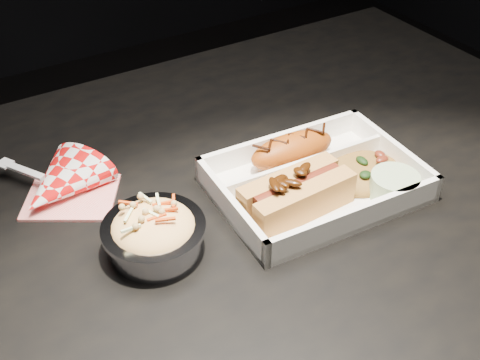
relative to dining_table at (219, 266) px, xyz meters
name	(u,v)px	position (x,y,z in m)	size (l,w,h in m)	color
dining_table	(219,266)	(0.00, 0.00, 0.00)	(1.20, 0.80, 0.75)	black
food_tray	(314,184)	(0.13, -0.02, 0.10)	(0.26, 0.19, 0.04)	white
fried_pastry	(292,150)	(0.13, 0.03, 0.12)	(0.12, 0.05, 0.04)	#9D450F
hotdog	(297,192)	(0.08, -0.05, 0.12)	(0.14, 0.06, 0.06)	#C48743
fried_rice_mound	(363,166)	(0.19, -0.04, 0.11)	(0.11, 0.09, 0.03)	olive
cupcake_liner	(394,186)	(0.20, -0.09, 0.11)	(0.06, 0.06, 0.03)	#A3BE90
foil_coleslaw_cup	(154,232)	(-0.09, -0.02, 0.12)	(0.12, 0.12, 0.06)	silver
napkin_fork	(59,186)	(-0.15, 0.13, 0.11)	(0.15, 0.17, 0.10)	red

